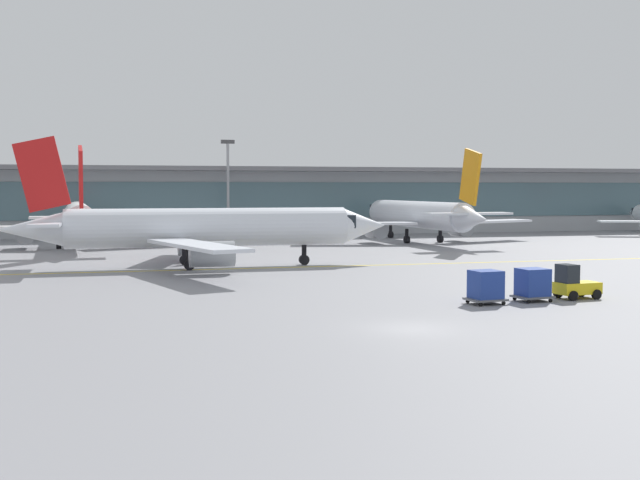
# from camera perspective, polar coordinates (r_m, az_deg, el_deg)

# --- Properties ---
(ground_plane) EXTENTS (400.00, 400.00, 0.00)m
(ground_plane) POSITION_cam_1_polar(r_m,az_deg,el_deg) (38.14, 6.62, -6.32)
(ground_plane) COLOR gray
(taxiway_centreline_stripe) EXTENTS (110.00, 0.52, 0.01)m
(taxiway_centreline_stripe) POSITION_cam_1_polar(r_m,az_deg,el_deg) (65.78, -7.70, -2.09)
(taxiway_centreline_stripe) COLOR yellow
(taxiway_centreline_stripe) RESTS_ON ground_plane
(terminal_concourse) EXTENTS (215.68, 11.00, 9.60)m
(terminal_concourse) POSITION_cam_1_polar(r_m,az_deg,el_deg) (113.98, -7.64, 2.84)
(terminal_concourse) COLOR #9EA3A8
(terminal_concourse) RESTS_ON ground_plane
(gate_airplane_1) EXTENTS (30.31, 32.65, 10.81)m
(gate_airplane_1) POSITION_cam_1_polar(r_m,az_deg,el_deg) (92.99, -16.88, 1.48)
(gate_airplane_1) COLOR white
(gate_airplane_1) RESTS_ON ground_plane
(gate_airplane_2) EXTENTS (30.70, 33.07, 10.95)m
(gate_airplane_2) POSITION_cam_1_polar(r_m,az_deg,el_deg) (98.60, 7.06, 1.76)
(gate_airplane_2) COLOR silver
(gate_airplane_2) RESTS_ON ground_plane
(taxiing_regional_jet) EXTENTS (32.50, 30.34, 10.80)m
(taxiing_regional_jet) POSITION_cam_1_polar(r_m,az_deg,el_deg) (67.47, -8.28, 0.81)
(taxiing_regional_jet) COLOR silver
(taxiing_regional_jet) RESTS_ON ground_plane
(baggage_tug) EXTENTS (2.73, 1.86, 2.10)m
(baggage_tug) POSITION_cam_1_polar(r_m,az_deg,el_deg) (50.20, 17.74, -3.02)
(baggage_tug) COLOR yellow
(baggage_tug) RESTS_ON ground_plane
(cargo_dolly_lead) EXTENTS (2.26, 1.82, 1.94)m
(cargo_dolly_lead) POSITION_cam_1_polar(r_m,az_deg,el_deg) (48.40, 14.98, -3.02)
(cargo_dolly_lead) COLOR #595B60
(cargo_dolly_lead) RESTS_ON ground_plane
(cargo_dolly_trailing) EXTENTS (2.26, 1.82, 1.94)m
(cargo_dolly_trailing) POSITION_cam_1_polar(r_m,az_deg,el_deg) (46.62, 11.78, -3.23)
(cargo_dolly_trailing) COLOR #595B60
(cargo_dolly_trailing) RESTS_ON ground_plane
(apron_light_mast_1) EXTENTS (1.80, 0.36, 13.02)m
(apron_light_mast_1) POSITION_cam_1_polar(r_m,az_deg,el_deg) (106.56, -6.60, 4.01)
(apron_light_mast_1) COLOR gray
(apron_light_mast_1) RESTS_ON ground_plane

